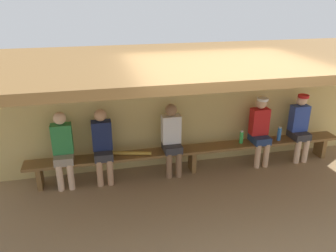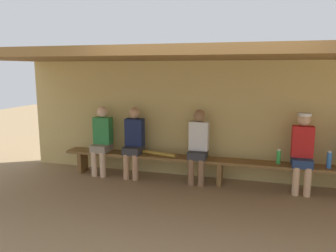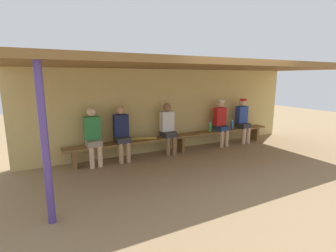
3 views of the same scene
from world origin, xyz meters
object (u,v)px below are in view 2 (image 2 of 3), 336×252
bench (220,164)px  baseball_bat (155,153)px  water_bottle_clear (329,160)px  player_middle (198,143)px  player_with_sunglasses (302,149)px  player_leftmost (102,138)px  player_in_red (134,140)px  water_bottle_blue (279,157)px

bench → baseball_bat: (-1.22, -0.00, 0.11)m
bench → baseball_bat: baseball_bat is taller
bench → water_bottle_clear: water_bottle_clear is taller
player_middle → water_bottle_clear: size_ratio=4.71×
bench → player_middle: player_middle is taller
player_with_sunglasses → bench: bearing=-179.8°
player_leftmost → player_middle: (1.91, 0.00, 0.00)m
player_leftmost → water_bottle_clear: bearing=-0.4°
player_leftmost → player_in_red: bearing=0.0°
player_with_sunglasses → water_bottle_clear: bearing=-4.1°
player_leftmost → player_in_red: same height
bench → player_with_sunglasses: size_ratio=4.46×
player_middle → player_leftmost: bearing=180.0°
player_with_sunglasses → player_in_red: (-2.99, -0.00, -0.02)m
player_with_sunglasses → player_leftmost: bearing=-180.0°
player_leftmost → player_in_red: 0.67m
player_leftmost → baseball_bat: bearing=-0.2°
player_middle → water_bottle_blue: 1.39m
player_leftmost → player_in_red: (0.67, 0.00, 0.00)m
bench → player_middle: bearing=179.6°
bench → player_leftmost: bearing=179.9°
water_bottle_clear → baseball_bat: size_ratio=0.32×
player_leftmost → player_in_red: size_ratio=1.00×
player_leftmost → water_bottle_blue: (3.29, 0.02, -0.15)m
bench → player_middle: 0.53m
player_middle → baseball_bat: bearing=-179.8°
water_bottle_blue → bench: bearing=-178.8°
player_middle → water_bottle_blue: (1.38, 0.02, -0.15)m
player_in_red → player_with_sunglasses: bearing=0.0°
baseball_bat → player_with_sunglasses: bearing=14.1°
player_with_sunglasses → water_bottle_clear: size_ratio=4.74×
water_bottle_blue → player_leftmost: bearing=-179.7°
water_bottle_blue → baseball_bat: 2.21m
baseball_bat → water_bottle_blue: bearing=14.5°
bench → player_with_sunglasses: 1.39m
bench → player_with_sunglasses: player_with_sunglasses is taller
player_middle → water_bottle_clear: 2.16m
player_with_sunglasses → water_bottle_blue: bearing=177.4°
bench → player_in_red: player_in_red is taller
player_middle → player_with_sunglasses: player_with_sunglasses is taller
player_leftmost → water_bottle_clear: size_ratio=4.71×
player_with_sunglasses → player_in_red: player_with_sunglasses is taller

